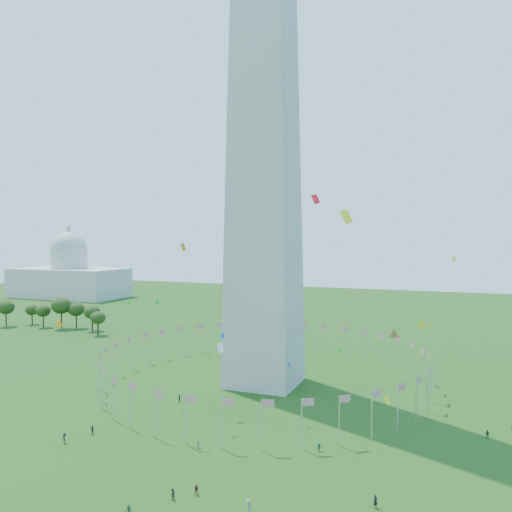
# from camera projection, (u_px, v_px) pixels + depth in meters

# --- Properties ---
(ground) EXTENTS (600.00, 600.00, 0.00)m
(ground) POSITION_uv_depth(u_px,v_px,m) (154.00, 468.00, 79.66)
(ground) COLOR #18430F
(ground) RESTS_ON ground
(washington_monument) EXTENTS (16.80, 16.80, 169.00)m
(washington_monument) POSITION_uv_depth(u_px,v_px,m) (264.00, 45.00, 123.18)
(washington_monument) COLOR beige
(washington_monument) RESTS_ON ground
(flag_ring) EXTENTS (80.24, 80.24, 9.00)m
(flag_ring) POSITION_uv_depth(u_px,v_px,m) (264.00, 366.00, 125.97)
(flag_ring) COLOR silver
(flag_ring) RESTS_ON ground
(capitol_building) EXTENTS (70.00, 35.00, 46.00)m
(capitol_building) POSITION_uv_depth(u_px,v_px,m) (69.00, 260.00, 312.34)
(capitol_building) COLOR beige
(capitol_building) RESTS_ON ground
(crowd) EXTENTS (106.98, 70.31, 1.86)m
(crowd) POSITION_uv_depth(u_px,v_px,m) (158.00, 465.00, 78.82)
(crowd) COLOR #173A27
(crowd) RESTS_ON ground
(kites_aloft) EXTENTS (109.31, 77.09, 34.28)m
(kites_aloft) POSITION_uv_depth(u_px,v_px,m) (271.00, 319.00, 97.30)
(kites_aloft) COLOR blue
(kites_aloft) RESTS_ON ground
(tree_line_west) EXTENTS (54.70, 15.01, 12.66)m
(tree_line_west) POSITION_uv_depth(u_px,v_px,m) (57.00, 316.00, 202.88)
(tree_line_west) COLOR #334F1A
(tree_line_west) RESTS_ON ground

